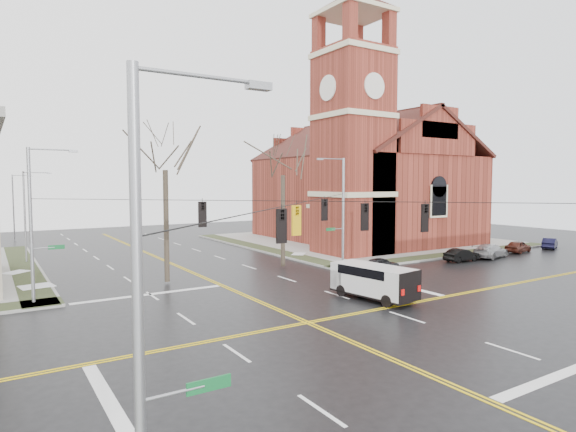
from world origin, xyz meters
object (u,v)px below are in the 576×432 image
signal_pole_sw (148,307)px  tree_nw_near (165,162)px  streetlight_north_b (15,204)px  signal_pole_nw (34,220)px  streetlight_north_a (27,213)px  parked_car_a (381,265)px  parked_car_b (461,255)px  signal_pole_ne (342,209)px  cargo_van (371,279)px  parked_car_e (550,243)px  tree_ne (283,169)px  parked_car_d (518,246)px  church (360,172)px  parked_car_c (490,251)px

signal_pole_sw → tree_nw_near: tree_nw_near is taller
streetlight_north_b → tree_nw_near: size_ratio=0.68×
signal_pole_nw → streetlight_north_a: signal_pole_nw is taller
signal_pole_nw → parked_car_a: bearing=-7.4°
parked_car_b → signal_pole_ne: bearing=74.8°
signal_pole_ne → signal_pole_nw: (-22.64, 0.00, 0.00)m
cargo_van → parked_car_e: bearing=3.2°
streetlight_north_a → signal_pole_ne: bearing=-36.9°
parked_car_a → signal_pole_nw: bearing=76.9°
parked_car_b → tree_ne: size_ratio=0.31×
signal_pole_nw → parked_car_e: 49.40m
parked_car_d → signal_pole_ne: bearing=72.2°
signal_pole_sw → tree_ne: bearing=54.1°
parked_car_a → tree_ne: bearing=38.8°
church → signal_pole_ne: 19.22m
streetlight_north_a → streetlight_north_b: same height
streetlight_north_a → tree_ne: tree_ne is taller
streetlight_north_a → parked_car_a: bearing=-39.9°
signal_pole_nw → parked_car_a: (24.18, -3.13, -4.36)m
church → tree_ne: (-17.55, -10.68, -0.20)m
signal_pole_ne → parked_car_d: bearing=-7.4°
parked_car_e → streetlight_north_b: bearing=27.7°
streetlight_north_a → streetlight_north_b: size_ratio=1.00×
church → parked_car_a: 21.74m
streetlight_north_a → tree_ne: size_ratio=0.70×
signal_pole_nw → signal_pole_sw: size_ratio=1.00×
signal_pole_nw → cargo_van: 20.19m
church → cargo_van: bearing=-129.4°
signal_pole_nw → parked_car_d: signal_pole_nw is taller
signal_pole_nw → parked_car_b: size_ratio=2.53×
streetlight_north_a → parked_car_b: streetlight_north_a is taller
signal_pole_ne → signal_pole_sw: bearing=-134.6°
cargo_van → streetlight_north_a: bearing=114.6°
church → tree_ne: 20.54m
parked_car_d → tree_ne: bearing=67.6°
streetlight_north_b → cargo_van: size_ratio=1.41×
parked_car_e → cargo_van: bearing=78.4°
streetlight_north_a → tree_nw_near: size_ratio=0.68×
signal_pole_sw → parked_car_e: signal_pole_sw is taller
signal_pole_ne → parked_car_a: size_ratio=2.60×
cargo_van → parked_car_d: bearing=5.8°
parked_car_e → signal_pole_ne: bearing=60.7°
tree_nw_near → streetlight_north_a: bearing=117.1°
parked_car_d → cargo_van: bearing=94.0°
signal_pole_nw → tree_ne: 19.00m
streetlight_north_b → cargo_van: streetlight_north_b is taller
church → parked_car_c: bearing=-83.3°
parked_car_a → parked_car_d: size_ratio=0.94×
signal_pole_sw → parked_car_b: 39.47m
parked_car_e → parked_car_a: bearing=67.5°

